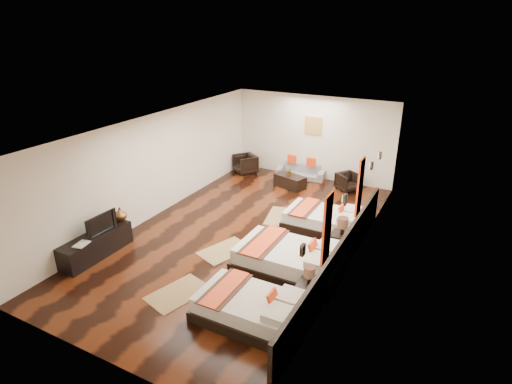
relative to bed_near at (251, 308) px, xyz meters
The scene contains 30 objects.
floor 3.27m from the bed_near, 121.34° to the left, with size 5.50×9.50×0.01m, color black.
ceiling 4.13m from the bed_near, 121.34° to the left, with size 5.50×9.50×0.01m, color white.
back_wall 7.81m from the bed_near, 102.68° to the left, with size 5.50×0.01×2.80m, color silver.
left_wall 5.37m from the bed_near, 147.95° to the left, with size 0.01×9.50×2.80m, color silver.
right_wall 3.19m from the bed_near, 69.23° to the left, with size 0.01×9.50×2.80m, color silver.
headboard_panel 2.24m from the bed_near, 62.89° to the left, with size 0.08×6.60×0.90m, color black.
bed_near is the anchor object (origin of this frame).
bed_mid 1.77m from the bed_near, 89.87° to the left, with size 2.28×1.43×0.87m.
bed_far 4.01m from the bed_near, 90.00° to the left, with size 1.97×1.24×0.75m.
nightstand_a 1.19m from the bed_near, 50.77° to the left, with size 0.41×0.41×0.82m.
nightstand_b 3.09m from the bed_near, 75.97° to the left, with size 0.47×0.47×0.93m.
jute_mat_near 1.68m from the bed_near, behind, with size 0.75×1.20×0.01m, color #9B7E4F.
jute_mat_mid 2.53m from the bed_near, 132.58° to the left, with size 0.75×1.20×0.01m, color #9B7E4F.
jute_mat_far 4.35m from the bed_near, 107.23° to the left, with size 0.75×1.20×0.01m, color #9B7E4F.
tv_console 4.21m from the bed_near, behind, with size 0.50×1.80×0.55m, color black.
tv 4.20m from the bed_near, behind, with size 0.84×0.11×0.48m, color black.
book 4.21m from the bed_near, behind, with size 0.25×0.34×0.03m, color black.
figurine 4.37m from the bed_near, 165.10° to the left, with size 0.32×0.32×0.33m, color brown.
sofa 7.49m from the bed_near, 105.14° to the left, with size 1.65×0.65×0.48m, color slate.
armchair_left 7.85m from the bed_near, 119.82° to the left, with size 0.71×0.73×0.66m, color black.
armchair_right 6.90m from the bed_near, 91.81° to the left, with size 0.61×0.63×0.57m, color black.
coffee_table 6.59m from the bed_near, 107.26° to the left, with size 1.00×0.50×0.40m, color black.
table_plant 6.63m from the bed_near, 107.60° to the left, with size 0.23×0.20×0.26m, color #20541C.
orange_panel_a 1.98m from the bed_near, 40.46° to the left, with size 0.04×0.40×1.30m, color #D86014.
orange_panel_b 3.56m from the bed_near, 71.44° to the left, with size 0.04×0.40×1.30m, color #D86014.
sconce_near 1.90m from the bed_near, 12.13° to the right, with size 0.07×0.12×0.18m.
sconce_mid 2.74m from the bed_near, 63.01° to the left, with size 0.07×0.12×0.18m.
sconce_far 4.59m from the bed_near, 76.43° to the left, with size 0.07×0.12×0.18m.
sconce_lounge 5.42m from the bed_near, 78.76° to the left, with size 0.07×0.12×0.18m.
gold_artwork 7.86m from the bed_near, 102.71° to the left, with size 0.60×0.04×0.60m, color #AD873F.
Camera 1 is at (4.63, -8.17, 5.08)m, focal length 29.24 mm.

